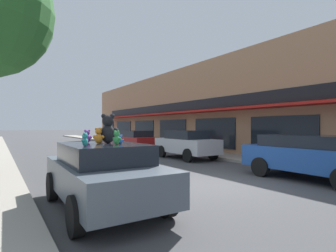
{
  "coord_description": "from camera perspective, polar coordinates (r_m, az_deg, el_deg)",
  "views": [
    {
      "loc": [
        -5.46,
        -6.33,
        1.86
      ],
      "look_at": [
        -0.34,
        1.5,
        1.87
      ],
      "focal_mm": 28.0,
      "sensor_mm": 36.0,
      "label": 1
    }
  ],
  "objects": [
    {
      "name": "teddy_bear_pink",
      "position": [
        6.77,
        -12.79,
        -2.13
      ],
      "size": [
        0.24,
        0.17,
        0.32
      ],
      "rotation": [
        0.0,
        0.0,
        3.48
      ],
      "color": "pink",
      "rests_on": "plush_art_car"
    },
    {
      "name": "parked_car_far_left",
      "position": [
        10.36,
        28.89,
        -5.54
      ],
      "size": [
        2.1,
        4.52,
        1.54
      ],
      "color": "#1E4793",
      "rests_on": "ground_plane"
    },
    {
      "name": "teddy_bear_giant",
      "position": [
        6.28,
        -12.94,
        -0.65
      ],
      "size": [
        0.52,
        0.38,
        0.69
      ],
      "rotation": [
        0.0,
        0.0,
        2.78
      ],
      "color": "black",
      "rests_on": "plush_art_car"
    },
    {
      "name": "teddy_bear_white",
      "position": [
        6.56,
        -14.45,
        -2.14
      ],
      "size": [
        0.25,
        0.17,
        0.33
      ],
      "rotation": [
        0.0,
        0.0,
        2.91
      ],
      "color": "white",
      "rests_on": "plush_art_car"
    },
    {
      "name": "teddy_bear_orange",
      "position": [
        6.16,
        -14.9,
        -2.12
      ],
      "size": [
        0.26,
        0.23,
        0.37
      ],
      "rotation": [
        0.0,
        0.0,
        2.52
      ],
      "color": "orange",
      "rests_on": "plush_art_car"
    },
    {
      "name": "teddy_bear_teal",
      "position": [
        5.48,
        -17.62,
        -2.84
      ],
      "size": [
        0.18,
        0.19,
        0.27
      ],
      "rotation": [
        0.0,
        0.0,
        3.99
      ],
      "color": "teal",
      "rests_on": "plush_art_car"
    },
    {
      "name": "storefront_row",
      "position": [
        23.57,
        14.75,
        3.41
      ],
      "size": [
        11.2,
        40.58,
        6.56
      ],
      "color": "tan",
      "rests_on": "ground_plane"
    },
    {
      "name": "teddy_bear_blue",
      "position": [
        5.94,
        -10.33,
        -2.91
      ],
      "size": [
        0.16,
        0.11,
        0.21
      ],
      "rotation": [
        0.0,
        0.0,
        2.92
      ],
      "color": "blue",
      "rests_on": "plush_art_car"
    },
    {
      "name": "teddy_bear_purple",
      "position": [
        6.55,
        -17.18,
        -2.2
      ],
      "size": [
        0.24,
        0.15,
        0.32
      ],
      "rotation": [
        0.0,
        0.0,
        2.98
      ],
      "color": "purple",
      "rests_on": "plush_art_car"
    },
    {
      "name": "ground_plane",
      "position": [
        8.57,
        7.58,
        -12.6
      ],
      "size": [
        260.0,
        260.0,
        0.0
      ],
      "primitive_type": "plane",
      "color": "#424244"
    },
    {
      "name": "plush_art_car",
      "position": [
        6.22,
        -13.86,
        -9.91
      ],
      "size": [
        2.06,
        4.11,
        1.46
      ],
      "rotation": [
        0.0,
        0.0,
        -0.02
      ],
      "color": "#4C5660",
      "rests_on": "ground_plane"
    },
    {
      "name": "teddy_bear_green",
      "position": [
        5.78,
        -11.13,
        -2.53
      ],
      "size": [
        0.17,
        0.23,
        0.31
      ],
      "rotation": [
        0.0,
        0.0,
        1.98
      ],
      "color": "green",
      "rests_on": "plush_art_car"
    },
    {
      "name": "sidewalk_far",
      "position": [
        13.09,
        27.58,
        -7.88
      ],
      "size": [
        2.21,
        90.0,
        0.15
      ],
      "color": "gray",
      "rests_on": "ground_plane"
    },
    {
      "name": "parked_car_far_right",
      "position": [
        20.81,
        -7.19,
        -2.86
      ],
      "size": [
        2.02,
        4.42,
        1.52
      ],
      "color": "maroon",
      "rests_on": "ground_plane"
    },
    {
      "name": "parked_car_far_center",
      "position": [
        15.1,
        4.01,
        -3.82
      ],
      "size": [
        1.94,
        4.13,
        1.62
      ],
      "color": "#B7B7BC",
      "rests_on": "ground_plane"
    }
  ]
}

